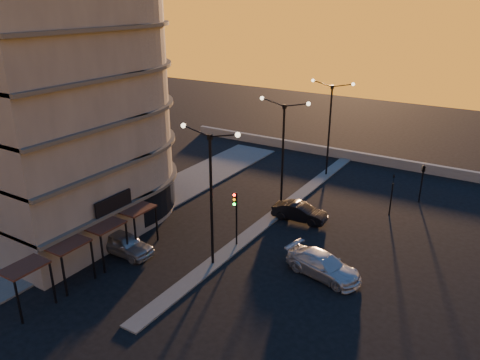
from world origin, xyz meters
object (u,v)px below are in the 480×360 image
streetlamp_mid (283,147)px  car_sedan (300,212)px  traffic_light_main (235,210)px  car_wagon (323,265)px  car_hatchback (124,243)px

streetlamp_mid → car_sedan: bearing=-20.9°
traffic_light_main → streetlamp_mid: bearing=90.0°
traffic_light_main → car_wagon: bearing=-1.8°
car_hatchback → car_sedan: bearing=-35.7°
car_wagon → traffic_light_main: bearing=100.7°
car_hatchback → traffic_light_main: bearing=-50.9°
car_sedan → car_wagon: car_wagon is taller
streetlamp_mid → car_sedan: streetlamp_mid is taller
car_wagon → car_hatchback: bearing=122.4°
streetlamp_mid → traffic_light_main: size_ratio=2.24×
car_sedan → car_wagon: size_ratio=0.85×
traffic_light_main → car_hatchback: bearing=-141.3°
car_hatchback → car_wagon: car_hatchback is taller
streetlamp_mid → car_sedan: 5.35m
car_hatchback → car_sedan: 13.91m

